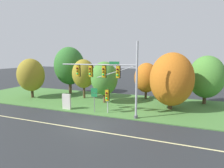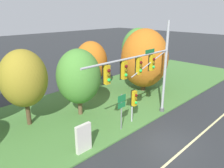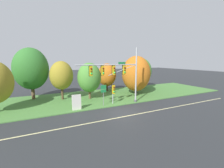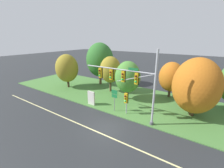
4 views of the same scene
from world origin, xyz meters
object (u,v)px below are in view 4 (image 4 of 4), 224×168
Objects in this scene: tree_nearest_road at (67,68)px; info_kiosk at (91,98)px; traffic_signal_mast at (129,80)px; tree_behind_signpost at (110,70)px; tree_tall_centre at (171,77)px; tree_right_far at (196,86)px; pedestrian_signal_near_kerb at (126,99)px; tree_mid_verge at (128,77)px; route_sign_post at (114,97)px; tree_left_of_mast at (100,60)px.

tree_nearest_road reaches higher than info_kiosk.
traffic_signal_mast reaches higher than tree_behind_signpost.
tree_nearest_road is (-14.47, 3.65, -0.92)m from traffic_signal_mast.
tree_tall_centre is at bearing 75.29° from traffic_signal_mast.
tree_right_far is at bearing 2.63° from tree_nearest_road.
pedestrian_signal_near_kerb is 9.27m from tree_tall_centre.
tree_mid_verge reaches higher than tree_tall_centre.
tree_nearest_road is at bearing 165.83° from traffic_signal_mast.
route_sign_post is 0.36× the size of tree_left_of_mast.
tree_behind_signpost is 0.87× the size of tree_right_far.
tree_tall_centre reaches higher than route_sign_post.
tree_nearest_road reaches higher than route_sign_post.
tree_left_of_mast is 13.27m from tree_tall_centre.
route_sign_post is (-2.06, 0.38, -2.55)m from traffic_signal_mast.
tree_mid_verge is 8.76m from tree_right_far.
route_sign_post is at bearing -14.76° from tree_nearest_road.
pedestrian_signal_near_kerb is 14.40m from tree_nearest_road.
tree_right_far is at bearing 27.22° from route_sign_post.
route_sign_post is 7.57m from tree_behind_signpost.
tree_mid_verge is (-2.11, 4.25, 1.46)m from pedestrian_signal_near_kerb.
traffic_signal_mast is at bearing -61.10° from tree_mid_verge.
tree_nearest_road is 17.77m from tree_tall_centre.
traffic_signal_mast is 1.12× the size of tree_left_of_mast.
pedestrian_signal_near_kerb is at bearing -38.37° from tree_left_of_mast.
tree_left_of_mast is 9.10m from tree_mid_verge.
pedestrian_signal_near_kerb is at bearing 135.83° from traffic_signal_mast.
traffic_signal_mast is at bearing -143.14° from tree_right_far.
tree_nearest_road is 20.62m from tree_right_far.
traffic_signal_mast is 2.63m from pedestrian_signal_near_kerb.
tree_mid_verge is at bearing -138.51° from tree_tall_centre.
tree_tall_centre is at bearing 18.70° from tree_behind_signpost.
tree_tall_centre is (4.47, 8.81, 1.28)m from route_sign_post.
tree_left_of_mast is (-10.75, 8.60, 0.29)m from traffic_signal_mast.
tree_mid_verge is at bearing 179.04° from tree_right_far.
tree_behind_signpost is 12.84m from tree_right_far.
route_sign_post reaches higher than pedestrian_signal_near_kerb.
tree_left_of_mast is at bearing 136.60° from route_sign_post.
tree_tall_centre is (13.16, 0.60, -1.57)m from tree_left_of_mast.
pedestrian_signal_near_kerb is 8.52m from tree_behind_signpost.
traffic_signal_mast is at bearing -38.67° from tree_left_of_mast.
tree_behind_signpost is 3.15× the size of info_kiosk.
route_sign_post is at bearing -82.69° from tree_mid_verge.
traffic_signal_mast is at bearing -2.35° from info_kiosk.
traffic_signal_mast reaches higher than tree_nearest_road.
tree_nearest_road reaches higher than tree_tall_centre.
info_kiosk is (-5.74, 0.24, -3.53)m from traffic_signal_mast.
pedestrian_signal_near_kerb is at bearing 2.81° from info_kiosk.
tree_left_of_mast reaches higher than tree_right_far.
tree_left_of_mast reaches higher than traffic_signal_mast.
traffic_signal_mast is 3.27× the size of pedestrian_signal_near_kerb.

